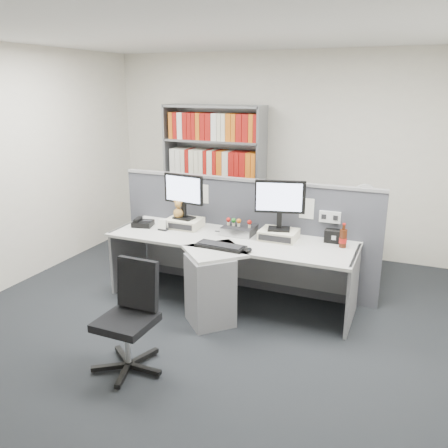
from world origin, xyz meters
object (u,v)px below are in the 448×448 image
at_px(monitor_right, 280,201).
at_px(keyboard, 221,246).
at_px(desk_fan, 364,199).
at_px(office_chair, 131,313).
at_px(speaker, 335,236).
at_px(mouse, 248,250).
at_px(desktop_pc, 239,230).
at_px(desk_calendar, 163,226).
at_px(monitor_left, 183,193).
at_px(filing_cabinet, 360,251).
at_px(desk, 222,269).
at_px(shelving_unit, 214,180).
at_px(desk_phone, 143,223).
at_px(cola_bottle, 343,238).

xyz_separation_m(monitor_right, keyboard, (-0.45, -0.47, -0.39)).
relative_size(desk_fan, office_chair, 0.52).
bearing_deg(speaker, mouse, -139.43).
distance_m(desktop_pc, speaker, 1.00).
relative_size(keyboard, mouse, 4.75).
xyz_separation_m(keyboard, desk_calendar, (-0.81, 0.28, 0.04)).
distance_m(monitor_left, filing_cabinet, 2.22).
bearing_deg(desk, keyboard, -74.51).
xyz_separation_m(desk_calendar, shelving_unit, (-0.11, 1.65, 0.20)).
height_order(desk_phone, desk_calendar, desk_calendar).
distance_m(desk, office_chair, 1.25).
relative_size(monitor_left, shelving_unit, 0.25).
bearing_deg(mouse, office_chair, -119.01).
height_order(desktop_pc, speaker, speaker).
bearing_deg(keyboard, desk_fan, 51.66).
bearing_deg(desk_fan, filing_cabinet, 90.00).
distance_m(mouse, desk_fan, 1.76).
xyz_separation_m(monitor_left, desk_phone, (-0.46, -0.14, -0.36)).
xyz_separation_m(desktop_pc, desk_phone, (-1.11, -0.16, -0.01)).
bearing_deg(keyboard, cola_bottle, 23.11).
height_order(desk, desktop_pc, desktop_pc).
bearing_deg(speaker, desk_calendar, -170.36).
xyz_separation_m(desktop_pc, speaker, (0.99, 0.11, 0.02)).
bearing_deg(desktop_pc, monitor_right, -1.63).
relative_size(mouse, desk_phone, 0.42).
bearing_deg(filing_cabinet, mouse, -120.31).
relative_size(mouse, desk_calendar, 0.87).
distance_m(desk, shelving_unit, 2.12).
bearing_deg(desk_phone, filing_cabinet, 26.97).
bearing_deg(filing_cabinet, cola_bottle, -93.93).
bearing_deg(desk_calendar, filing_cabinet, 31.24).
xyz_separation_m(mouse, cola_bottle, (0.81, 0.49, 0.07)).
xyz_separation_m(desk, desk_calendar, (-0.79, 0.19, 0.32)).
relative_size(desk_phone, office_chair, 0.28).
bearing_deg(monitor_right, office_chair, -115.78).
relative_size(shelving_unit, desk_fan, 4.29).
height_order(desk_phone, office_chair, office_chair).
distance_m(speaker, filing_cabinet, 1.01).
bearing_deg(speaker, keyboard, -149.60).
relative_size(desk, desk_phone, 10.30).
bearing_deg(shelving_unit, office_chair, -78.77).
height_order(monitor_left, shelving_unit, shelving_unit).
distance_m(monitor_left, desktop_pc, 0.75).
bearing_deg(desktop_pc, desk_calendar, -166.20).
relative_size(monitor_right, speaker, 2.63).
xyz_separation_m(desk, mouse, (0.32, -0.10, 0.28)).
relative_size(keyboard, desk_fan, 1.09).
relative_size(desk_phone, speaker, 1.28).
relative_size(speaker, cola_bottle, 0.81).
distance_m(desktop_pc, mouse, 0.58).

